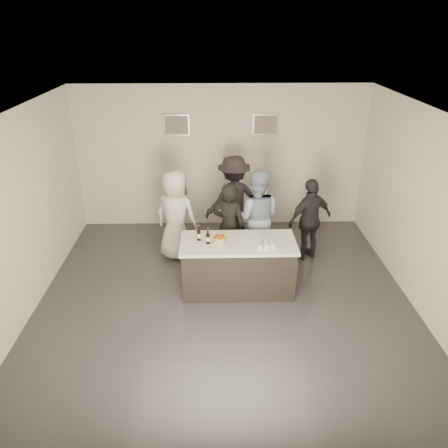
{
  "coord_description": "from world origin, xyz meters",
  "views": [
    {
      "loc": [
        -0.15,
        -5.84,
        4.16
      ],
      "look_at": [
        0.0,
        0.5,
        1.15
      ],
      "focal_mm": 35.0,
      "sensor_mm": 36.0,
      "label": 1
    }
  ],
  "objects_px": {
    "beer_bottle_a": "(199,233)",
    "person_guest_back": "(234,200)",
    "person_guest_left": "(176,216)",
    "cake": "(220,240)",
    "person_main_black": "(229,227)",
    "person_guest_right": "(310,220)",
    "beer_bottle_b": "(208,236)",
    "bar_counter": "(238,266)",
    "person_main_blue": "(257,217)"
  },
  "relations": [
    {
      "from": "cake",
      "to": "beer_bottle_a",
      "type": "height_order",
      "value": "beer_bottle_a"
    },
    {
      "from": "beer_bottle_a",
      "to": "bar_counter",
      "type": "bearing_deg",
      "value": -6.04
    },
    {
      "from": "cake",
      "to": "person_main_blue",
      "type": "xyz_separation_m",
      "value": [
        0.69,
        0.99,
        -0.05
      ]
    },
    {
      "from": "bar_counter",
      "to": "person_main_black",
      "type": "relative_size",
      "value": 1.13
    },
    {
      "from": "cake",
      "to": "beer_bottle_b",
      "type": "bearing_deg",
      "value": -167.3
    },
    {
      "from": "person_guest_back",
      "to": "cake",
      "type": "bearing_deg",
      "value": 60.41
    },
    {
      "from": "beer_bottle_a",
      "to": "person_guest_back",
      "type": "bearing_deg",
      "value": 69.91
    },
    {
      "from": "person_guest_right",
      "to": "person_guest_back",
      "type": "xyz_separation_m",
      "value": [
        -1.38,
        0.75,
        0.1
      ]
    },
    {
      "from": "person_guest_left",
      "to": "person_main_black",
      "type": "bearing_deg",
      "value": -178.38
    },
    {
      "from": "person_guest_back",
      "to": "person_guest_left",
      "type": "bearing_deg",
      "value": 11.76
    },
    {
      "from": "bar_counter",
      "to": "person_guest_back",
      "type": "height_order",
      "value": "person_guest_back"
    },
    {
      "from": "beer_bottle_a",
      "to": "person_guest_right",
      "type": "height_order",
      "value": "person_guest_right"
    },
    {
      "from": "person_guest_left",
      "to": "person_guest_right",
      "type": "bearing_deg",
      "value": -156.5
    },
    {
      "from": "bar_counter",
      "to": "person_guest_left",
      "type": "bearing_deg",
      "value": 133.78
    },
    {
      "from": "person_main_blue",
      "to": "person_guest_left",
      "type": "relative_size",
      "value": 1.03
    },
    {
      "from": "person_main_black",
      "to": "person_guest_right",
      "type": "bearing_deg",
      "value": -145.83
    },
    {
      "from": "beer_bottle_b",
      "to": "person_guest_right",
      "type": "distance_m",
      "value": 2.19
    },
    {
      "from": "person_guest_right",
      "to": "bar_counter",
      "type": "bearing_deg",
      "value": 11.48
    },
    {
      "from": "bar_counter",
      "to": "person_main_blue",
      "type": "height_order",
      "value": "person_main_blue"
    },
    {
      "from": "person_main_black",
      "to": "person_guest_back",
      "type": "relative_size",
      "value": 0.92
    },
    {
      "from": "person_main_black",
      "to": "person_guest_left",
      "type": "distance_m",
      "value": 1.05
    },
    {
      "from": "beer_bottle_a",
      "to": "beer_bottle_b",
      "type": "distance_m",
      "value": 0.19
    },
    {
      "from": "bar_counter",
      "to": "cake",
      "type": "distance_m",
      "value": 0.57
    },
    {
      "from": "person_main_black",
      "to": "person_guest_right",
      "type": "height_order",
      "value": "person_main_black"
    },
    {
      "from": "bar_counter",
      "to": "beer_bottle_b",
      "type": "relative_size",
      "value": 7.15
    },
    {
      "from": "beer_bottle_b",
      "to": "person_guest_right",
      "type": "xyz_separation_m",
      "value": [
        1.87,
        1.11,
        -0.24
      ]
    },
    {
      "from": "person_main_black",
      "to": "person_guest_back",
      "type": "bearing_deg",
      "value": -75.48
    },
    {
      "from": "beer_bottle_a",
      "to": "person_main_blue",
      "type": "distance_m",
      "value": 1.38
    },
    {
      "from": "cake",
      "to": "person_main_black",
      "type": "xyz_separation_m",
      "value": [
        0.18,
        0.73,
        -0.12
      ]
    },
    {
      "from": "cake",
      "to": "person_guest_left",
      "type": "distance_m",
      "value": 1.39
    },
    {
      "from": "person_main_black",
      "to": "person_main_blue",
      "type": "height_order",
      "value": "person_main_blue"
    },
    {
      "from": "beer_bottle_b",
      "to": "person_main_black",
      "type": "distance_m",
      "value": 0.87
    },
    {
      "from": "person_main_blue",
      "to": "cake",
      "type": "bearing_deg",
      "value": 66.56
    },
    {
      "from": "person_guest_left",
      "to": "person_guest_back",
      "type": "relative_size",
      "value": 0.97
    },
    {
      "from": "bar_counter",
      "to": "person_guest_back",
      "type": "relative_size",
      "value": 1.04
    },
    {
      "from": "person_main_black",
      "to": "person_main_blue",
      "type": "relative_size",
      "value": 0.92
    },
    {
      "from": "cake",
      "to": "person_guest_back",
      "type": "relative_size",
      "value": 0.11
    },
    {
      "from": "beer_bottle_b",
      "to": "person_guest_left",
      "type": "distance_m",
      "value": 1.34
    },
    {
      "from": "beer_bottle_b",
      "to": "beer_bottle_a",
      "type": "bearing_deg",
      "value": 141.54
    },
    {
      "from": "person_main_black",
      "to": "person_guest_left",
      "type": "height_order",
      "value": "person_guest_left"
    },
    {
      "from": "bar_counter",
      "to": "beer_bottle_b",
      "type": "bearing_deg",
      "value": -173.94
    },
    {
      "from": "person_guest_right",
      "to": "person_guest_left",
      "type": "bearing_deg",
      "value": -27.72
    },
    {
      "from": "cake",
      "to": "person_guest_right",
      "type": "height_order",
      "value": "person_guest_right"
    },
    {
      "from": "beer_bottle_b",
      "to": "person_guest_back",
      "type": "relative_size",
      "value": 0.15
    },
    {
      "from": "person_guest_left",
      "to": "person_guest_right",
      "type": "height_order",
      "value": "person_guest_left"
    },
    {
      "from": "beer_bottle_a",
      "to": "person_main_black",
      "type": "height_order",
      "value": "person_main_black"
    },
    {
      "from": "person_main_blue",
      "to": "beer_bottle_a",
      "type": "bearing_deg",
      "value": 53.18
    },
    {
      "from": "person_main_black",
      "to": "person_guest_left",
      "type": "bearing_deg",
      "value": -2.34
    },
    {
      "from": "person_main_black",
      "to": "person_guest_back",
      "type": "distance_m",
      "value": 1.11
    },
    {
      "from": "bar_counter",
      "to": "cake",
      "type": "xyz_separation_m",
      "value": [
        -0.3,
        -0.01,
        0.49
      ]
    }
  ]
}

